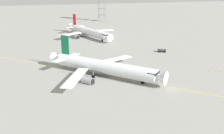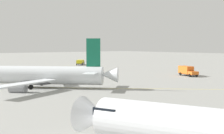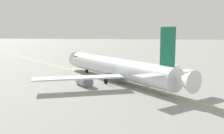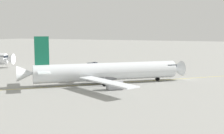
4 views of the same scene
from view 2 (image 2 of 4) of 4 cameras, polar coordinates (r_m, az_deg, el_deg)
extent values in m
plane|color=gray|center=(79.85, -16.33, -3.38)|extent=(600.00, 600.00, 0.00)
cylinder|color=silver|center=(77.94, -14.40, -1.36)|extent=(28.28, 26.72, 4.18)
cone|color=silver|center=(73.02, -0.53, -1.35)|extent=(5.35, 5.33, 3.55)
ellipsoid|color=slate|center=(77.42, -13.19, -2.23)|extent=(11.72, 11.27, 2.30)
cube|color=#146B4C|center=(73.31, -3.31, 2.56)|extent=(2.51, 2.36, 6.39)
cube|color=silver|center=(70.07, -3.84, -1.15)|extent=(5.62, 5.76, 0.20)
cube|color=silver|center=(77.04, -2.80, -0.68)|extent=(5.62, 5.76, 0.20)
cube|color=silver|center=(67.34, -15.17, -2.83)|extent=(9.23, 16.41, 0.28)
cube|color=silver|center=(86.61, -9.92, -1.26)|extent=(16.12, 10.21, 0.28)
cylinder|color=gray|center=(70.72, -16.22, -3.66)|extent=(4.03, 3.98, 2.28)
cylinder|color=black|center=(71.44, -17.50, -3.61)|extent=(1.43, 1.52, 1.94)
cylinder|color=gray|center=(85.20, -11.98, -2.31)|extent=(4.03, 3.98, 2.28)
cylinder|color=black|center=(85.80, -13.08, -2.28)|extent=(1.43, 1.52, 1.94)
cylinder|color=#9EA0A5|center=(74.23, -14.14, -2.82)|extent=(0.20, 0.20, 1.64)
cylinder|color=black|center=(74.34, -14.13, -3.45)|extent=(1.01, 0.97, 1.10)
cylinder|color=#9EA0A5|center=(80.72, -12.32, -2.26)|extent=(0.20, 0.20, 1.64)
cylinder|color=black|center=(80.81, -12.31, -2.83)|extent=(1.01, 0.97, 1.10)
cone|color=white|center=(32.62, -3.24, -8.55)|extent=(4.05, 4.47, 3.68)
cube|color=black|center=(31.28, 0.12, -7.46)|extent=(3.36, 3.90, 0.70)
cube|color=#232326|center=(105.67, 13.28, -1.23)|extent=(8.20, 4.68, 0.20)
cube|color=orange|center=(103.32, 14.13, -1.03)|extent=(3.09, 3.18, 1.00)
cube|color=black|center=(102.41, 14.47, -1.00)|extent=(0.79, 2.03, 0.56)
cube|color=orange|center=(106.64, 12.91, -0.48)|extent=(5.89, 4.18, 2.40)
cylinder|color=black|center=(104.09, 14.70, -1.39)|extent=(1.04, 0.60, 1.00)
cylinder|color=black|center=(102.68, 13.54, -1.44)|extent=(1.04, 0.60, 1.00)
cylinder|color=black|center=(108.48, 13.10, -1.15)|extent=(1.04, 0.60, 1.00)
cylinder|color=black|center=(107.12, 11.97, -1.20)|extent=(1.04, 0.60, 1.00)
cube|color=#232326|center=(159.86, -5.60, 0.66)|extent=(8.65, 8.11, 0.20)
cube|color=yellow|center=(163.37, -5.43, 0.98)|extent=(3.58, 3.61, 1.20)
cube|color=black|center=(164.45, -5.38, 1.06)|extent=(1.57, 1.73, 0.67)
cube|color=yellow|center=(158.53, -5.67, 0.96)|extent=(6.99, 6.67, 1.60)
cube|color=red|center=(163.34, -5.43, 1.23)|extent=(1.71, 1.80, 0.16)
cylinder|color=black|center=(163.37, -5.90, 0.70)|extent=(1.23, 1.14, 1.40)
cylinder|color=black|center=(163.01, -4.97, 0.69)|extent=(1.23, 1.14, 1.40)
cylinder|color=black|center=(157.03, -6.24, 0.56)|extent=(1.23, 1.14, 1.40)
cylinder|color=black|center=(156.65, -5.27, 0.56)|extent=(1.23, 1.14, 1.40)
cube|color=yellow|center=(76.73, -11.14, -3.59)|extent=(121.84, 126.61, 0.01)
camera|label=1|loc=(154.10, -19.78, 10.34)|focal=41.18mm
camera|label=3|loc=(44.57, 27.91, 4.29)|focal=40.22mm
camera|label=4|loc=(142.82, 4.21, 5.09)|focal=49.75mm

